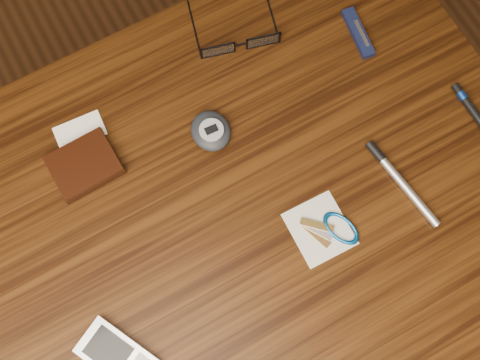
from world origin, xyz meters
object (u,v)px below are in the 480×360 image
at_px(pedometer, 211,131).
at_px(notepad_keys, 331,229).
at_px(pda_phone, 117,356).
at_px(silver_pen, 397,177).
at_px(pocket_knife, 358,33).
at_px(eyeglasses, 240,42).
at_px(desk, 214,238).
at_px(wallet_and_card, 84,164).

xyz_separation_m(pedometer, notepad_keys, (0.08, -0.21, -0.01)).
height_order(pda_phone, pedometer, pedometer).
bearing_deg(silver_pen, pda_phone, -176.46).
distance_m(pedometer, pocket_knife, 0.29).
relative_size(pda_phone, pedometer, 1.69).
bearing_deg(pda_phone, eyeglasses, 41.76).
bearing_deg(desk, pda_phone, -152.98).
xyz_separation_m(desk, eyeglasses, (0.18, 0.23, 0.11)).
bearing_deg(eyeglasses, desk, -127.18).
height_order(wallet_and_card, eyeglasses, eyeglasses).
height_order(wallet_and_card, silver_pen, wallet_and_card).
distance_m(desk, silver_pen, 0.30).
xyz_separation_m(desk, pedometer, (0.07, 0.12, 0.11)).
bearing_deg(desk, notepad_keys, -31.32).
bearing_deg(pda_phone, wallet_and_card, 74.23).
height_order(desk, eyeglasses, eyeglasses).
bearing_deg(pocket_knife, pedometer, -172.88).
bearing_deg(pocket_knife, desk, -155.64).
relative_size(eyeglasses, pocket_knife, 1.78).
xyz_separation_m(pda_phone, pedometer, (0.26, 0.22, 0.00)).
xyz_separation_m(eyeglasses, notepad_keys, (-0.03, -0.32, -0.01)).
distance_m(pda_phone, notepad_keys, 0.35).
bearing_deg(pda_phone, pocket_knife, 25.33).
bearing_deg(notepad_keys, pedometer, 110.86).
bearing_deg(wallet_and_card, desk, -54.21).
xyz_separation_m(wallet_and_card, pedometer, (0.19, -0.04, 0.00)).
relative_size(wallet_and_card, notepad_keys, 1.23).
bearing_deg(silver_pen, eyeglasses, 107.53).
height_order(eyeglasses, notepad_keys, eyeglasses).
relative_size(desk, notepad_keys, 10.10).
xyz_separation_m(desk, notepad_keys, (0.15, -0.09, 0.11)).
height_order(pda_phone, pocket_knife, pda_phone).
relative_size(desk, eyeglasses, 6.16).
xyz_separation_m(eyeglasses, pedometer, (-0.11, -0.11, -0.00)).
height_order(pocket_knife, silver_pen, same).
relative_size(desk, pedometer, 14.08).
distance_m(pda_phone, pedometer, 0.35).
distance_m(desk, wallet_and_card, 0.24).
height_order(wallet_and_card, pda_phone, wallet_and_card).
distance_m(wallet_and_card, eyeglasses, 0.31).
bearing_deg(eyeglasses, pedometer, -135.09).
bearing_deg(pda_phone, desk, 27.02).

